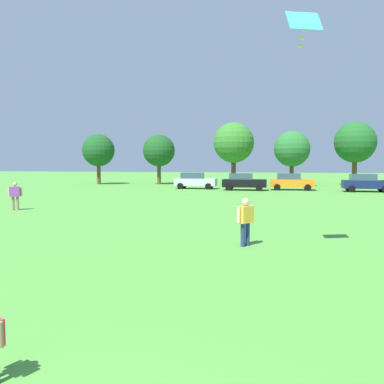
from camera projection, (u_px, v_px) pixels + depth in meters
The scene contains 13 objects.
ground_plane at pixel (234, 199), 31.79m from camera, with size 160.00×160.00×0.00m, color #4C9338.
adult_bystander at pixel (245, 218), 14.03m from camera, with size 0.55×0.64×1.61m.
bystander_midfield at pixel (15, 194), 24.50m from camera, with size 0.72×0.50×1.64m.
kite at pixel (304, 24), 11.87m from camera, with size 1.06×0.74×1.05m.
parked_car_silver_0 at pixel (195, 181), 44.01m from camera, with size 4.30×2.02×1.68m.
parked_car_black_1 at pixel (244, 182), 41.72m from camera, with size 4.30×2.02×1.68m.
parked_car_orange_2 at pixel (291, 181), 42.01m from camera, with size 4.30×2.02×1.68m.
parked_car_navy_3 at pixel (366, 183), 39.53m from camera, with size 4.30×2.02×1.68m.
tree_far_left at pixel (98, 150), 52.54m from camera, with size 4.02×4.02×6.26m.
tree_left at pixel (159, 151), 52.63m from camera, with size 3.99×3.99×6.21m.
tree_center at pixel (234, 143), 49.93m from camera, with size 4.80×4.80×7.48m.
tree_right at pixel (292, 149), 47.64m from camera, with size 4.05×4.05×6.31m.
tree_far_right at pixel (355, 142), 49.47m from camera, with size 4.83×4.83×7.53m.
Camera 1 is at (3.00, -1.69, 2.82)m, focal length 39.46 mm.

